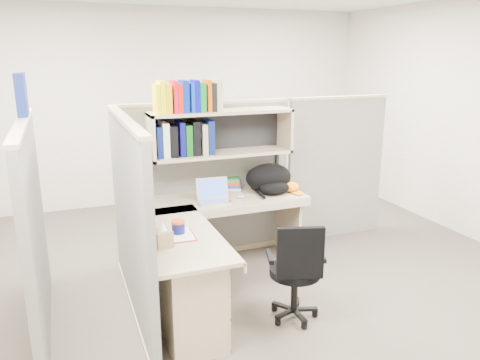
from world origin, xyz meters
name	(u,v)px	position (x,y,z in m)	size (l,w,h in m)	color
ground	(237,293)	(0.00, 0.00, 0.00)	(6.00, 6.00, 0.00)	#37302A
room_shell	(237,113)	(0.00, 0.00, 1.62)	(6.00, 6.00, 6.00)	beige
cubicle	(182,187)	(-0.37, 0.45, 0.91)	(3.79, 1.84, 1.95)	#61625D
desk	(202,269)	(-0.41, -0.29, 0.44)	(1.74, 1.75, 0.73)	tan
laptop	(214,191)	(-0.06, 0.46, 0.84)	(0.30, 0.30, 0.22)	silver
backpack	(271,179)	(0.57, 0.55, 0.87)	(0.48, 0.37, 0.28)	black
orange_cap	(290,187)	(0.77, 0.51, 0.78)	(0.17, 0.20, 0.10)	orange
snack_canister	(178,227)	(-0.57, -0.20, 0.78)	(0.11, 0.11, 0.10)	#0E1054
tissue_box	(162,234)	(-0.74, -0.41, 0.83)	(0.12, 0.12, 0.19)	#9B7C57
mouse	(240,196)	(0.22, 0.48, 0.75)	(0.09, 0.06, 0.03)	#8EA8C9
paper_cup	(212,187)	(0.02, 0.77, 0.78)	(0.07, 0.07, 0.10)	silver
book_stack	(232,183)	(0.26, 0.83, 0.79)	(0.17, 0.23, 0.11)	gray
loose_paper	(179,235)	(-0.57, -0.24, 0.73)	(0.20, 0.27, 0.00)	white
task_chair	(295,286)	(0.27, -0.58, 0.30)	(0.49, 0.45, 0.86)	black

